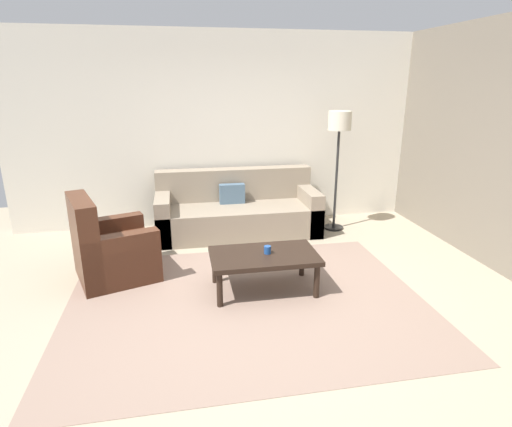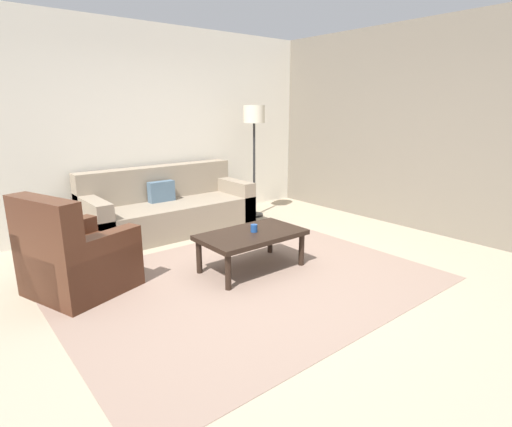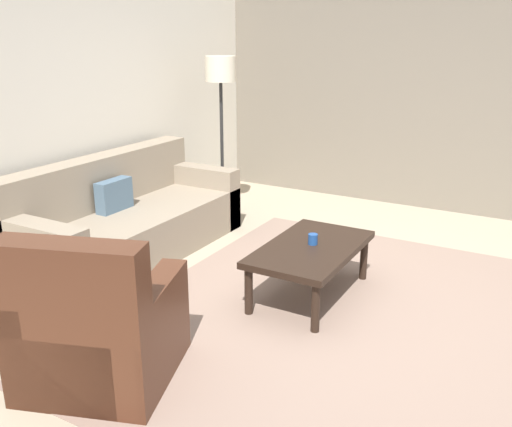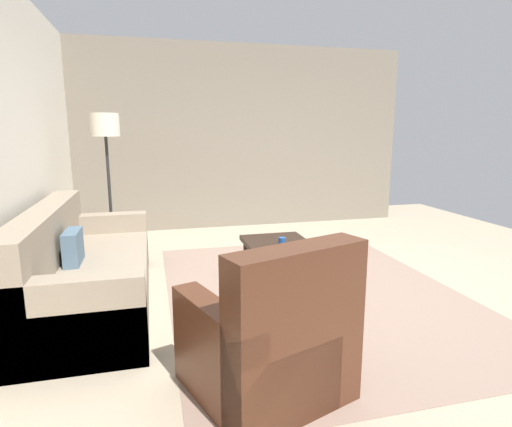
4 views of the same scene
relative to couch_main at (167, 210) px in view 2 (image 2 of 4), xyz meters
name	(u,v)px [view 2 (image 2 of 4)]	position (x,y,z in m)	size (l,w,h in m)	color
ground_plane	(249,281)	(-0.20, -2.09, -0.30)	(8.00, 8.00, 0.00)	tan
rear_partition	(133,128)	(-0.20, 0.51, 1.10)	(6.00, 0.12, 2.80)	silver
stone_feature_panel	(421,128)	(2.80, -2.09, 1.10)	(0.12, 5.20, 2.80)	slate
area_rug	(249,281)	(-0.20, -2.09, -0.29)	(3.52, 2.69, 0.01)	gray
couch_main	(167,210)	(0.00, 0.00, 0.00)	(2.27, 0.93, 0.88)	gray
armchair_leather	(73,262)	(-1.61, -1.26, 0.01)	(1.02, 1.02, 0.95)	#4C2819
coffee_table	(251,237)	(0.02, -1.86, 0.06)	(1.10, 0.64, 0.41)	black
cup	(254,228)	(0.06, -1.86, 0.16)	(0.07, 0.07, 0.08)	#1E478C
lamp_standing	(254,126)	(1.43, -0.16, 1.11)	(0.32, 0.32, 1.71)	black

